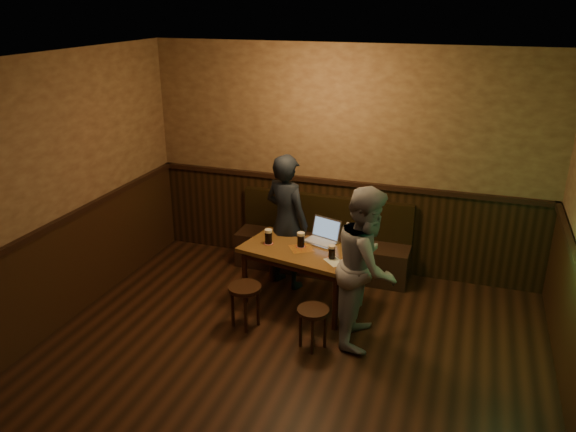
% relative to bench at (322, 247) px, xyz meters
% --- Properties ---
extents(room, '(5.04, 6.04, 2.84)m').
position_rel_bench_xyz_m(room, '(0.19, -2.53, 0.89)').
color(room, black).
rests_on(room, ground).
extents(bench, '(2.20, 0.50, 0.95)m').
position_rel_bench_xyz_m(bench, '(0.00, 0.00, 0.00)').
color(bench, black).
rests_on(bench, ground).
extents(pub_table, '(1.40, 0.97, 0.69)m').
position_rel_bench_xyz_m(pub_table, '(-0.00, -0.90, 0.29)').
color(pub_table, brown).
rests_on(pub_table, ground).
extents(stool_left, '(0.46, 0.46, 0.47)m').
position_rel_bench_xyz_m(stool_left, '(-0.42, -1.54, 0.07)').
color(stool_left, black).
rests_on(stool_left, ground).
extents(stool_right, '(0.39, 0.39, 0.43)m').
position_rel_bench_xyz_m(stool_right, '(0.37, -1.69, 0.03)').
color(stool_right, black).
rests_on(stool_right, ground).
extents(pint_left, '(0.11, 0.11, 0.17)m').
position_rel_bench_xyz_m(pint_left, '(-0.39, -0.89, 0.46)').
color(pint_left, '#A81514').
rests_on(pint_left, pub_table).
extents(pint_mid, '(0.11, 0.11, 0.17)m').
position_rel_bench_xyz_m(pint_mid, '(-0.02, -0.86, 0.46)').
color(pint_mid, '#A81514').
rests_on(pint_mid, pub_table).
extents(pint_right, '(0.10, 0.10, 0.15)m').
position_rel_bench_xyz_m(pint_right, '(0.38, -1.04, 0.45)').
color(pint_right, '#A81514').
rests_on(pint_right, pub_table).
extents(laptop, '(0.44, 0.39, 0.26)m').
position_rel_bench_xyz_m(laptop, '(0.17, -0.63, 0.44)').
color(laptop, silver).
rests_on(laptop, pub_table).
extents(menu, '(0.26, 0.26, 0.00)m').
position_rel_bench_xyz_m(menu, '(0.43, -1.11, 0.38)').
color(menu, silver).
rests_on(menu, pub_table).
extents(person_suit, '(0.70, 0.59, 1.63)m').
position_rel_bench_xyz_m(person_suit, '(-0.31, -0.50, 0.51)').
color(person_suit, black).
rests_on(person_suit, ground).
extents(person_grey, '(0.65, 0.82, 1.63)m').
position_rel_bench_xyz_m(person_grey, '(0.82, -1.35, 0.50)').
color(person_grey, gray).
rests_on(person_grey, ground).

